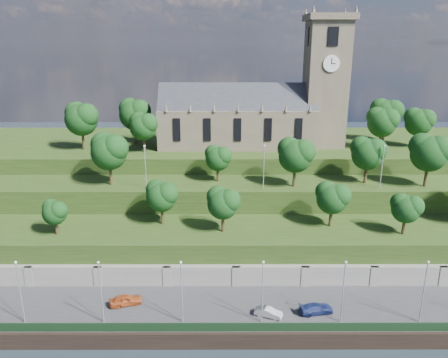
{
  "coord_description": "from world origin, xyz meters",
  "views": [
    {
      "loc": [
        -6.83,
        -44.87,
        35.79
      ],
      "look_at": [
        -6.72,
        30.0,
        12.4
      ],
      "focal_mm": 35.0,
      "sensor_mm": 36.0,
      "label": 1
    }
  ],
  "objects_px": {
    "church": "(260,110)",
    "car_left": "(126,300)",
    "car_right": "(316,308)",
    "car_middle": "(268,312)"
  },
  "relations": [
    {
      "from": "church",
      "to": "car_left",
      "type": "xyz_separation_m",
      "value": [
        -20.81,
        -39.65,
        -19.79
      ]
    },
    {
      "from": "church",
      "to": "car_middle",
      "type": "relative_size",
      "value": 10.77
    },
    {
      "from": "car_left",
      "to": "car_right",
      "type": "height_order",
      "value": "car_left"
    },
    {
      "from": "car_left",
      "to": "car_right",
      "type": "bearing_deg",
      "value": -111.29
    },
    {
      "from": "car_middle",
      "to": "car_right",
      "type": "height_order",
      "value": "car_right"
    },
    {
      "from": "church",
      "to": "car_right",
      "type": "xyz_separation_m",
      "value": [
        4.51,
        -41.56,
        -19.87
      ]
    },
    {
      "from": "car_middle",
      "to": "car_right",
      "type": "distance_m",
      "value": 6.37
    },
    {
      "from": "car_right",
      "to": "car_left",
      "type": "bearing_deg",
      "value": 73.83
    },
    {
      "from": "car_left",
      "to": "car_middle",
      "type": "distance_m",
      "value": 19.18
    },
    {
      "from": "car_middle",
      "to": "car_left",
      "type": "bearing_deg",
      "value": 102.53
    }
  ]
}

